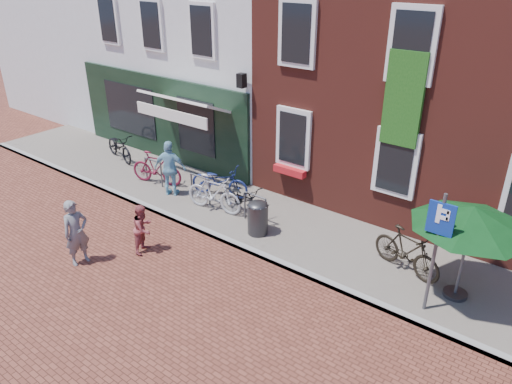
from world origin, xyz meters
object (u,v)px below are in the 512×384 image
Objects in this scene: cafe_person at (170,169)px; bicycle_2 at (220,181)px; bicycle_0 at (119,146)px; bicycle_5 at (407,251)px; bicycle_3 at (214,193)px; parasol at (473,213)px; parking_sign at (438,237)px; bicycle_1 at (156,168)px; boy at (143,228)px; bicycle_4 at (243,200)px; woman at (76,233)px; litter_bin at (258,216)px.

cafe_person reaches higher than bicycle_2.
bicycle_5 is at bearing -77.88° from bicycle_0.
cafe_person is 1.71m from bicycle_3.
bicycle_2 is at bearing 175.55° from parasol.
parking_sign reaches higher than bicycle_1.
bicycle_2 is at bearing -9.58° from boy.
parking_sign is at bearing -111.04° from bicycle_1.
parking_sign is 5.61m from bicycle_4.
woman is 6.32m from bicycle_0.
bicycle_2 is 0.95m from bicycle_3.
bicycle_0 is (-4.34, 4.59, -0.24)m from woman.
woman is (-2.61, -3.50, 0.21)m from litter_bin.
cafe_person is at bearing 20.17° from woman.
parasol reaches higher than bicycle_3.
bicycle_4 is 1.03× the size of bicycle_5.
bicycle_2 is (1.18, 0.83, -0.37)m from cafe_person.
cafe_person reaches higher than woman.
bicycle_2 is (-6.74, 1.38, -1.23)m from parking_sign.
bicycle_1 reaches higher than bicycle_0.
parasol reaches higher than boy.
parasol is 1.32× the size of bicycle_2.
litter_bin is 3.44m from cafe_person.
parking_sign is 1.45× the size of bicycle_4.
parasol is 11.92m from bicycle_0.
litter_bin is at bearing -103.96° from bicycle_4.
boy reaches higher than bicycle_0.
woman is 4.58m from bicycle_2.
cafe_person is (-7.92, 0.55, -0.86)m from parking_sign.
litter_bin is at bearing -84.68° from bicycle_0.
bicycle_2 is at bearing -168.82° from cafe_person.
bicycle_1 is (-0.95, 0.27, -0.32)m from cafe_person.
cafe_person is (-3.41, 0.22, 0.34)m from litter_bin.
parking_sign is 7.85m from woman.
bicycle_3 is 0.97× the size of bicycle_4.
parking_sign is 6.37m from bicycle_3.
bicycle_2 is at bearing 24.02° from bicycle_3.
woman is (-7.47, -4.00, -1.27)m from parasol.
bicycle_2 is (2.13, 0.56, -0.05)m from bicycle_1.
bicycle_3 reaches higher than litter_bin.
litter_bin is 0.54× the size of bicycle_0.
bicycle_4 is at bearing 150.61° from litter_bin.
bicycle_4 is (6.04, -0.57, 0.00)m from bicycle_0.
bicycle_5 is (-0.84, 1.02, -1.18)m from parking_sign.
bicycle_5 is (-1.20, 0.20, -1.45)m from parasol.
litter_bin is 0.60× the size of woman.
parking_sign is at bearing -118.57° from bicycle_2.
bicycle_2 is 1.00× the size of bicycle_4.
bicycle_5 is at bearing -104.30° from bicycle_1.
bicycle_2 is at bearing -76.16° from bicycle_0.
parasol is 1.47× the size of woman.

